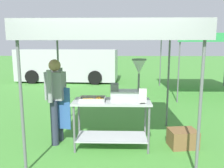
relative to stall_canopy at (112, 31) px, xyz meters
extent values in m
plane|color=#478E38|center=(-0.06, 5.10, -2.12)|extent=(70.00, 70.00, 0.00)
cylinder|color=slate|center=(-1.26, -0.95, -1.04)|extent=(0.04, 0.04, 2.15)
cylinder|color=slate|center=(1.26, -0.95, -1.04)|extent=(0.04, 0.04, 2.15)
cylinder|color=slate|center=(-1.26, 1.05, -1.04)|extent=(0.04, 0.04, 2.15)
cylinder|color=slate|center=(1.26, 1.05, -1.04)|extent=(0.04, 0.04, 2.15)
cube|color=#939399|center=(0.00, 0.05, 0.06)|extent=(2.71, 2.20, 0.05)
cube|color=#939399|center=(0.00, -1.04, -0.07)|extent=(2.71, 0.02, 0.24)
cube|color=#B7B7BC|center=(0.00, -0.10, -1.25)|extent=(1.38, 0.58, 0.04)
cube|color=#B7B7BC|center=(0.00, -0.10, -1.92)|extent=(1.27, 0.53, 0.02)
cylinder|color=slate|center=(-0.64, -0.34, -1.69)|extent=(0.04, 0.04, 0.85)
cylinder|color=slate|center=(0.64, -0.34, -1.69)|extent=(0.04, 0.04, 0.85)
cylinder|color=slate|center=(-0.64, 0.14, -1.69)|extent=(0.04, 0.04, 0.85)
cylinder|color=slate|center=(0.64, 0.14, -1.69)|extent=(0.04, 0.04, 0.85)
cube|color=#B7B7BC|center=(-0.34, -0.14, -1.23)|extent=(0.46, 0.30, 0.01)
cube|color=#B7B7BC|center=(-0.34, -0.28, -1.19)|extent=(0.46, 0.01, 0.06)
cube|color=#B7B7BC|center=(-0.34, 0.01, -1.19)|extent=(0.46, 0.01, 0.06)
cube|color=#B7B7BC|center=(-0.56, -0.14, -1.19)|extent=(0.01, 0.30, 0.06)
cube|color=#B7B7BC|center=(-0.12, -0.14, -1.19)|extent=(0.01, 0.30, 0.06)
torus|color=gold|center=(-0.19, -0.08, -1.21)|extent=(0.10, 0.10, 0.03)
torus|color=gold|center=(-0.41, -0.07, -1.21)|extent=(0.12, 0.12, 0.03)
torus|color=gold|center=(-0.39, -0.23, -1.21)|extent=(0.11, 0.11, 0.03)
torus|color=gold|center=(-0.26, -0.04, -1.21)|extent=(0.12, 0.12, 0.03)
torus|color=gold|center=(-0.19, -0.16, -1.21)|extent=(0.12, 0.12, 0.03)
torus|color=gold|center=(-0.27, -0.20, -1.21)|extent=(0.11, 0.11, 0.03)
torus|color=gold|center=(-0.44, -0.16, -1.21)|extent=(0.09, 0.09, 0.03)
torus|color=gold|center=(-0.49, -0.09, -1.21)|extent=(0.09, 0.09, 0.03)
torus|color=gold|center=(-0.34, -0.12, -1.21)|extent=(0.08, 0.08, 0.03)
torus|color=gold|center=(-0.19, -0.24, -1.21)|extent=(0.12, 0.12, 0.03)
torus|color=gold|center=(-0.50, -0.20, -1.21)|extent=(0.11, 0.11, 0.03)
torus|color=gold|center=(-0.23, -0.05, -1.19)|extent=(0.12, 0.12, 0.03)
torus|color=gold|center=(-0.36, -0.19, -1.19)|extent=(0.10, 0.10, 0.03)
torus|color=gold|center=(-0.27, -0.12, -1.21)|extent=(0.12, 0.12, 0.03)
cube|color=#B7B7BC|center=(0.26, -0.05, -1.14)|extent=(0.56, 0.28, 0.18)
cube|color=slate|center=(0.05, -0.05, -0.99)|extent=(0.14, 0.22, 0.12)
cylinder|color=slate|center=(0.48, -0.05, -0.90)|extent=(0.04, 0.04, 0.31)
cone|color=#B7B7BC|center=(0.48, -0.05, -0.63)|extent=(0.24, 0.24, 0.24)
cylinder|color=slate|center=(0.48, -0.05, -0.50)|extent=(0.26, 0.26, 0.02)
cube|color=black|center=(0.53, -0.29, -1.22)|extent=(0.08, 0.05, 0.02)
cube|color=white|center=(0.53, -0.29, -1.09)|extent=(0.13, 0.01, 0.25)
cylinder|color=#2D3347|center=(-1.04, 0.17, -1.69)|extent=(0.14, 0.14, 0.86)
cylinder|color=#2D3347|center=(-1.08, -0.02, -1.69)|extent=(0.14, 0.14, 0.86)
cube|color=gray|center=(-1.06, 0.08, -1.00)|extent=(0.38, 0.28, 0.52)
cube|color=#335BA3|center=(-0.94, 0.05, -1.43)|extent=(0.32, 0.08, 0.80)
cylinder|color=gray|center=(-1.01, 0.29, -0.97)|extent=(0.11, 0.11, 0.58)
cylinder|color=gray|center=(-1.10, -0.14, -0.97)|extent=(0.11, 0.11, 0.58)
sphere|color=#A87A56|center=(-1.06, 0.08, -0.62)|extent=(0.22, 0.22, 0.22)
cube|color=brown|center=(1.31, -0.05, -1.95)|extent=(0.54, 0.44, 0.33)
cube|color=#BCBCC1|center=(-2.54, 7.80, -1.23)|extent=(5.26, 2.22, 1.60)
cube|color=#1E2833|center=(-4.55, 7.93, -0.83)|extent=(0.20, 1.62, 0.70)
cylinder|color=black|center=(-4.20, 6.97, -1.78)|extent=(0.69, 0.28, 0.68)
cylinder|color=black|center=(-4.08, 8.83, -1.78)|extent=(0.69, 0.28, 0.68)
cylinder|color=black|center=(-1.01, 6.77, -1.78)|extent=(0.69, 0.28, 0.68)
cylinder|color=black|center=(-0.89, 8.63, -1.78)|extent=(0.69, 0.28, 0.68)
cylinder|color=slate|center=(2.09, 3.29, -1.01)|extent=(0.04, 0.04, 2.22)
cylinder|color=slate|center=(2.09, 6.45, -1.01)|extent=(0.04, 0.04, 2.22)
cube|color=#2D934C|center=(3.58, 4.87, 0.12)|extent=(3.18, 3.36, 0.05)
camera|label=1|loc=(0.11, -3.97, -0.27)|focal=35.60mm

